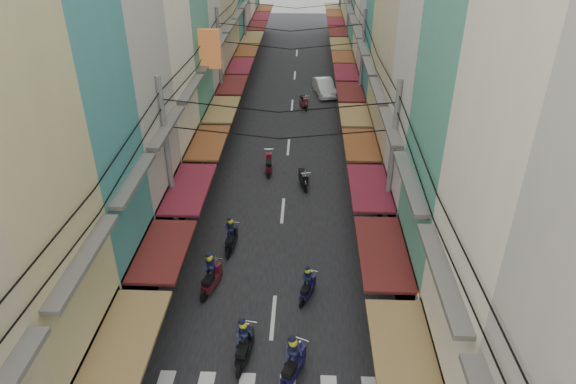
% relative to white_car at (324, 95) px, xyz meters
% --- Properties ---
extents(ground, '(160.00, 160.00, 0.00)m').
position_rel_white_car_xyz_m(ground, '(-2.64, -24.74, 0.00)').
color(ground, slate).
rests_on(ground, ground).
extents(road, '(10.00, 80.00, 0.02)m').
position_rel_white_car_xyz_m(road, '(-2.64, -4.74, 0.01)').
color(road, black).
rests_on(road, ground).
extents(sidewalk_left, '(3.00, 80.00, 0.06)m').
position_rel_white_car_xyz_m(sidewalk_left, '(-9.14, -4.74, 0.03)').
color(sidewalk_left, gray).
rests_on(sidewalk_left, ground).
extents(sidewalk_right, '(3.00, 80.00, 0.06)m').
position_rel_white_car_xyz_m(sidewalk_right, '(3.86, -4.74, 0.03)').
color(sidewalk_right, gray).
rests_on(sidewalk_right, ground).
extents(utility_poles, '(10.20, 66.13, 8.20)m').
position_rel_white_car_xyz_m(utility_poles, '(-2.64, -9.73, 6.59)').
color(utility_poles, slate).
rests_on(utility_poles, ground).
extents(white_car, '(4.83, 2.62, 1.62)m').
position_rel_white_car_xyz_m(white_car, '(0.00, 0.00, 0.00)').
color(white_car, white).
rests_on(white_car, ground).
extents(bicycle, '(1.53, 0.63, 1.04)m').
position_rel_white_car_xyz_m(bicycle, '(2.86, -26.58, 0.00)').
color(bicycle, black).
rests_on(bicycle, ground).
extents(moving_scooters, '(4.54, 28.41, 1.97)m').
position_rel_white_car_xyz_m(moving_scooters, '(-3.17, -22.82, 0.56)').
color(moving_scooters, black).
rests_on(moving_scooters, ground).
extents(parked_scooters, '(12.87, 11.96, 1.01)m').
position_rel_white_car_xyz_m(parked_scooters, '(1.70, -28.22, 0.46)').
color(parked_scooters, black).
rests_on(parked_scooters, ground).
extents(pedestrians, '(13.63, 21.70, 2.25)m').
position_rel_white_car_xyz_m(pedestrians, '(-7.02, -23.08, 1.09)').
color(pedestrians, black).
rests_on(pedestrians, ground).
extents(market_umbrella, '(2.14, 2.14, 2.26)m').
position_rel_white_car_xyz_m(market_umbrella, '(4.53, -29.50, 1.99)').
color(market_umbrella, '#B2B2B7').
rests_on(market_umbrella, ground).
extents(traffic_sign, '(0.10, 0.69, 3.14)m').
position_rel_white_car_xyz_m(traffic_sign, '(2.36, -28.69, 2.31)').
color(traffic_sign, slate).
rests_on(traffic_sign, ground).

